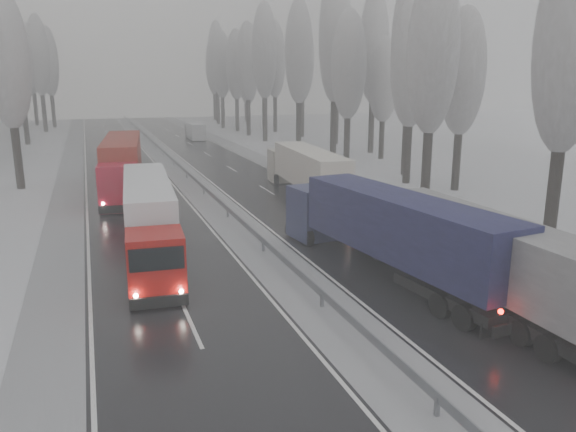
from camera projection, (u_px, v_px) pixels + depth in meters
carriageway_right at (292, 205)px, 40.78m from camera, size 7.50×200.00×0.03m
carriageway_left at (144, 217)px, 37.36m from camera, size 7.50×200.00×0.03m
median_slush at (221, 211)px, 39.07m from camera, size 3.00×200.00×0.04m
shoulder_right at (353, 200)px, 42.39m from camera, size 2.40×200.00×0.04m
shoulder_left at (64, 223)px, 35.74m from camera, size 2.40×200.00×0.04m
median_guardrail at (221, 203)px, 38.92m from camera, size 0.12×200.00×0.76m
tree_16 at (571, 44)px, 28.32m from camera, size 3.60×3.60×16.53m
tree_18 at (433, 53)px, 38.54m from camera, size 3.60×3.60×16.58m
tree_19 at (463, 73)px, 44.30m from camera, size 3.60×3.60×14.57m
tree_20 at (412, 64)px, 47.22m from camera, size 3.60×3.60×15.71m
tree_21 at (411, 45)px, 51.16m from camera, size 3.60×3.60×18.62m
tree_22 at (349, 66)px, 56.46m from camera, size 3.60×3.60×15.86m
tree_23 at (384, 81)px, 62.52m from camera, size 3.60×3.60×13.55m
tree_24 at (335, 39)px, 61.00m from camera, size 3.60×3.60×20.49m
tree_25 at (374, 48)px, 67.07m from camera, size 3.60×3.60×19.44m
tree_26 at (299, 53)px, 70.53m from camera, size 3.60×3.60×18.78m
tree_27 at (337, 61)px, 76.69m from camera, size 3.60×3.60×17.62m
tree_28 at (264, 52)px, 79.77m from camera, size 3.60×3.60×19.62m
tree_29 at (303, 61)px, 86.07m from camera, size 3.60×3.60×18.11m
tree_30 at (248, 62)px, 89.03m from camera, size 3.60×3.60×17.86m
tree_31 at (275, 60)px, 94.51m from camera, size 3.60×3.60×18.58m
tree_32 at (236, 65)px, 96.01m from camera, size 3.60×3.60×17.33m
tree_33 at (248, 77)px, 101.14m from camera, size 3.60×3.60×14.33m
tree_34 at (222, 65)px, 102.17m from camera, size 3.60×3.60×17.63m
tree_35 at (263, 64)px, 108.74m from camera, size 3.60×3.60×18.25m
tree_36 at (217, 58)px, 111.21m from camera, size 3.60×3.60×20.23m
tree_37 at (245, 71)px, 117.73m from camera, size 3.60×3.60×16.37m
tree_38 at (214, 66)px, 121.77m from camera, size 3.60×3.60×17.97m
tree_39 at (222, 72)px, 126.62m from camera, size 3.60×3.60×16.19m
tree_62 at (7, 61)px, 44.62m from camera, size 3.60×3.60×16.04m
tree_68 at (8, 63)px, 66.89m from camera, size 3.60×3.60×16.65m
tree_70 at (19, 63)px, 76.13m from camera, size 3.60×3.60×17.09m
tree_72 at (7, 73)px, 84.13m from camera, size 3.60×3.60×15.11m
tree_74 at (38, 56)px, 94.57m from camera, size 3.60×3.60×19.68m
tree_76 at (49, 62)px, 103.67m from camera, size 3.60×3.60×18.55m
tree_77 at (19, 77)px, 106.14m from camera, size 3.60×3.60×14.32m
tree_78 at (30, 59)px, 108.40m from camera, size 3.60×3.60×19.55m
tree_79 at (18, 68)px, 111.53m from camera, size 3.60×3.60×17.07m
truck_grey_tarp at (463, 246)px, 23.38m from camera, size 2.46×14.59×3.73m
truck_blue_box at (387, 227)px, 25.82m from camera, size 4.33×15.61×3.97m
truck_cream_box at (305, 169)px, 43.00m from camera, size 3.45×15.00×3.82m
box_truck_distant at (195, 131)px, 84.33m from camera, size 2.20×6.77×2.51m
truck_red_white at (149, 213)px, 29.17m from camera, size 3.29×14.77×3.76m
truck_red_red at (122, 162)px, 44.71m from camera, size 4.37×16.96×4.31m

